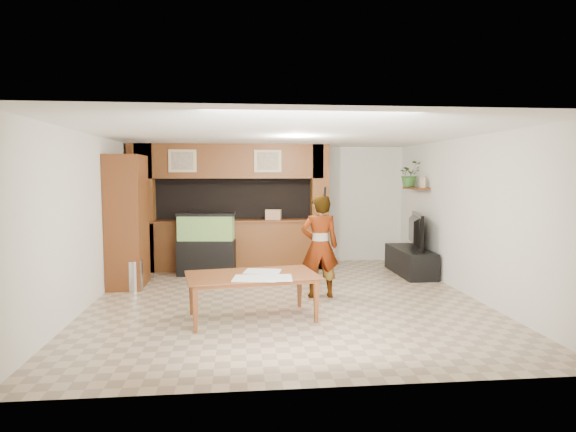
{
  "coord_description": "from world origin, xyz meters",
  "views": [
    {
      "loc": [
        -0.72,
        -7.53,
        1.99
      ],
      "look_at": [
        0.1,
        0.6,
        1.28
      ],
      "focal_mm": 30.0,
      "sensor_mm": 36.0,
      "label": 1
    }
  ],
  "objects": [
    {
      "name": "ceiling",
      "position": [
        0.0,
        0.0,
        2.6
      ],
      "size": [
        6.5,
        6.5,
        0.0
      ],
      "primitive_type": "plane",
      "color": "white",
      "rests_on": "wall_back"
    },
    {
      "name": "floor",
      "position": [
        0.0,
        0.0,
        0.0
      ],
      "size": [
        6.5,
        6.5,
        0.0
      ],
      "primitive_type": "plane",
      "color": "tan",
      "rests_on": "ground"
    },
    {
      "name": "counter_box",
      "position": [
        -0.02,
        2.45,
        1.15
      ],
      "size": [
        0.35,
        0.27,
        0.21
      ],
      "primitive_type": "cube",
      "rotation": [
        0.0,
        0.0,
        -0.2
      ],
      "color": "#A27B58",
      "rests_on": "partition"
    },
    {
      "name": "wall_right",
      "position": [
        3.0,
        0.0,
        1.3
      ],
      "size": [
        0.0,
        6.5,
        6.5
      ],
      "primitive_type": "plane",
      "rotation": [
        1.57,
        0.0,
        -1.57
      ],
      "color": "beige",
      "rests_on": "floor"
    },
    {
      "name": "television",
      "position": [
        2.65,
        1.64,
        0.87
      ],
      "size": [
        0.43,
        1.23,
        0.7
      ],
      "primitive_type": "imported",
      "rotation": [
        0.0,
        0.0,
        1.35
      ],
      "color": "black",
      "rests_on": "tv_stand"
    },
    {
      "name": "wall_left",
      "position": [
        -3.0,
        0.0,
        1.3
      ],
      "size": [
        0.0,
        6.5,
        6.5
      ],
      "primitive_type": "plane",
      "rotation": [
        1.57,
        0.0,
        1.57
      ],
      "color": "beige",
      "rests_on": "floor"
    },
    {
      "name": "wall_back",
      "position": [
        0.0,
        3.25,
        1.3
      ],
      "size": [
        6.0,
        0.0,
        6.0
      ],
      "primitive_type": "plane",
      "rotation": [
        1.57,
        0.0,
        0.0
      ],
      "color": "beige",
      "rests_on": "floor"
    },
    {
      "name": "potted_plant",
      "position": [
        2.82,
        2.25,
        1.99
      ],
      "size": [
        0.56,
        0.51,
        0.54
      ],
      "primitive_type": "imported",
      "rotation": [
        0.0,
        0.0,
        0.21
      ],
      "color": "#2F5F26",
      "rests_on": "wall_shelf"
    },
    {
      "name": "wall_clock",
      "position": [
        -2.97,
        1.0,
        1.9
      ],
      "size": [
        0.05,
        0.25,
        0.25
      ],
      "color": "black",
      "rests_on": "wall_left"
    },
    {
      "name": "wall_shelf",
      "position": [
        2.85,
        1.95,
        1.7
      ],
      "size": [
        0.25,
        0.9,
        0.04
      ],
      "primitive_type": "cube",
      "color": "brown",
      "rests_on": "wall_right"
    },
    {
      "name": "dining_table",
      "position": [
        -0.56,
        -1.06,
        0.31
      ],
      "size": [
        1.9,
        1.25,
        0.62
      ],
      "primitive_type": "imported",
      "rotation": [
        0.0,
        0.0,
        0.16
      ],
      "color": "brown",
      "rests_on": "floor"
    },
    {
      "name": "person",
      "position": [
        0.56,
        0.05,
        0.83
      ],
      "size": [
        0.61,
        0.4,
        1.67
      ],
      "primitive_type": "imported",
      "rotation": [
        0.0,
        0.0,
        3.14
      ],
      "color": "#9B7555",
      "rests_on": "floor"
    },
    {
      "name": "tv_stand",
      "position": [
        2.65,
        1.64,
        0.26
      ],
      "size": [
        0.57,
        1.55,
        0.52
      ],
      "primitive_type": "cube",
      "color": "black",
      "rests_on": "floor"
    },
    {
      "name": "aquarium",
      "position": [
        -1.38,
        1.95,
        0.6
      ],
      "size": [
        1.11,
        0.42,
        1.23
      ],
      "rotation": [
        0.0,
        0.0,
        -0.1
      ],
      "color": "black",
      "rests_on": "floor"
    },
    {
      "name": "trash_can",
      "position": [
        -2.53,
        0.8,
        0.26
      ],
      "size": [
        0.28,
        0.28,
        0.52
      ],
      "primitive_type": "cylinder",
      "color": "#B2B2B7",
      "rests_on": "floor"
    },
    {
      "name": "pantry_cabinet",
      "position": [
        -2.7,
        1.15,
        1.16
      ],
      "size": [
        0.58,
        0.95,
        2.32
      ],
      "primitive_type": "cube",
      "color": "brown",
      "rests_on": "floor"
    },
    {
      "name": "newspaper_c",
      "position": [
        -0.41,
        -0.86,
        0.63
      ],
      "size": [
        0.56,
        0.46,
        0.01
      ],
      "primitive_type": "cube",
      "rotation": [
        0.0,
        0.0,
        -0.21
      ],
      "color": "silver",
      "rests_on": "dining_table"
    },
    {
      "name": "partition",
      "position": [
        -0.95,
        2.64,
        1.31
      ],
      "size": [
        4.2,
        0.99,
        2.6
      ],
      "color": "brown",
      "rests_on": "floor"
    },
    {
      "name": "microphone",
      "position": [
        0.61,
        -0.11,
        1.72
      ],
      "size": [
        0.04,
        0.11,
        0.17
      ],
      "primitive_type": "cylinder",
      "rotation": [
        0.44,
        0.0,
        0.0
      ],
      "color": "black",
      "rests_on": "person"
    },
    {
      "name": "newspaper_b",
      "position": [
        -0.34,
        -1.3,
        0.63
      ],
      "size": [
        0.61,
        0.46,
        0.01
      ],
      "primitive_type": "cube",
      "rotation": [
        0.0,
        0.0,
        -0.06
      ],
      "color": "silver",
      "rests_on": "dining_table"
    },
    {
      "name": "newspaper_a",
      "position": [
        -0.53,
        -1.31,
        0.63
      ],
      "size": [
        0.63,
        0.49,
        0.01
      ],
      "primitive_type": "cube",
      "rotation": [
        0.0,
        0.0,
        -0.13
      ],
      "color": "silver",
      "rests_on": "dining_table"
    },
    {
      "name": "photo_frame",
      "position": [
        2.85,
        1.61,
        1.83
      ],
      "size": [
        0.04,
        0.16,
        0.21
      ],
      "primitive_type": "cube",
      "rotation": [
        0.0,
        0.0,
        0.07
      ],
      "color": "tan",
      "rests_on": "wall_shelf"
    }
  ]
}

